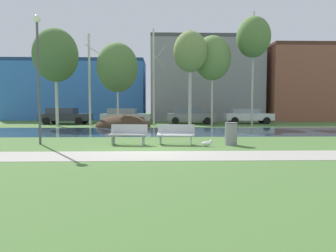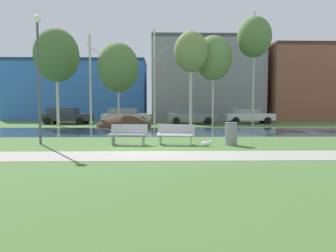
{
  "view_description": "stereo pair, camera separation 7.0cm",
  "coord_description": "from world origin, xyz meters",
  "views": [
    {
      "loc": [
        0.36,
        -11.78,
        1.67
      ],
      "look_at": [
        0.7,
        1.3,
        0.79
      ],
      "focal_mm": 32.21,
      "sensor_mm": 36.0,
      "label": 1
    },
    {
      "loc": [
        0.43,
        -11.79,
        1.67
      ],
      "look_at": [
        0.7,
        1.3,
        0.79
      ],
      "focal_mm": 32.21,
      "sensor_mm": 36.0,
      "label": 2
    }
  ],
  "objects": [
    {
      "name": "parked_van_nearest_dark",
      "position": [
        -8.33,
        15.92,
        0.78
      ],
      "size": [
        4.49,
        2.24,
        1.48
      ],
      "color": "#282B30",
      "rests_on": "ground"
    },
    {
      "name": "birch_far_left",
      "position": [
        -8.12,
        13.19,
        5.76
      ],
      "size": [
        3.6,
        3.6,
        7.93
      ],
      "color": "beige",
      "rests_on": "ground"
    },
    {
      "name": "bench_left",
      "position": [
        -1.0,
        1.07,
        0.47
      ],
      "size": [
        1.66,
        0.76,
        0.87
      ],
      "color": "#9EA0A3",
      "rests_on": "ground"
    },
    {
      "name": "birch_center_left",
      "position": [
        -3.1,
        12.92,
        4.76
      ],
      "size": [
        3.31,
        3.31,
        6.75
      ],
      "color": "beige",
      "rests_on": "ground"
    },
    {
      "name": "birch_left",
      "position": [
        -5.48,
        13.69,
        3.94
      ],
      "size": [
        1.61,
        2.95,
        7.61
      ],
      "color": "beige",
      "rests_on": "ground"
    },
    {
      "name": "seagull",
      "position": [
        2.28,
        0.44,
        0.13
      ],
      "size": [
        0.48,
        0.18,
        0.27
      ],
      "color": "white",
      "rests_on": "ground"
    },
    {
      "name": "birch_center_right",
      "position": [
        2.75,
        12.36,
        5.91
      ],
      "size": [
        2.69,
        2.69,
        7.63
      ],
      "color": "beige",
      "rests_on": "ground"
    },
    {
      "name": "building_grey_warehouse",
      "position": [
        5.49,
        24.15,
        4.62
      ],
      "size": [
        12.23,
        8.4,
        9.25
      ],
      "color": "gray",
      "rests_on": "ground"
    },
    {
      "name": "birch_far_right",
      "position": [
        8.01,
        13.08,
        7.26
      ],
      "size": [
        2.76,
        2.76,
        9.33
      ],
      "color": "#BCB7A8",
      "rests_on": "ground"
    },
    {
      "name": "parked_wagon_fourth_white",
      "position": [
        8.54,
        16.16,
        0.75
      ],
      "size": [
        4.43,
        2.13,
        1.4
      ],
      "color": "silver",
      "rests_on": "ground"
    },
    {
      "name": "ground_plane",
      "position": [
        0.0,
        10.0,
        0.0
      ],
      "size": [
        120.0,
        120.0,
        0.0
      ],
      "primitive_type": "plane",
      "color": "#476B33"
    },
    {
      "name": "bench_right",
      "position": [
        1.03,
        1.07,
        0.47
      ],
      "size": [
        1.66,
        0.76,
        0.87
      ],
      "color": "#9EA0A3",
      "rests_on": "ground"
    },
    {
      "name": "parked_hatch_third_grey",
      "position": [
        3.09,
        15.83,
        0.81
      ],
      "size": [
        4.41,
        2.26,
        1.56
      ],
      "color": "slate",
      "rests_on": "ground"
    },
    {
      "name": "birch_right",
      "position": [
        4.72,
        13.52,
        5.63
      ],
      "size": [
        3.07,
        3.07,
        7.48
      ],
      "color": "beige",
      "rests_on": "ground"
    },
    {
      "name": "building_brick_low",
      "position": [
        20.57,
        24.21,
        4.17
      ],
      "size": [
        16.6,
        9.85,
        8.34
      ],
      "color": "brown",
      "rests_on": "ground"
    },
    {
      "name": "trash_bin",
      "position": [
        3.37,
        0.87,
        0.5
      ],
      "size": [
        0.54,
        0.54,
        0.96
      ],
      "color": "gray",
      "rests_on": "ground"
    },
    {
      "name": "paved_path_strip",
      "position": [
        0.0,
        -1.82,
        0.01
      ],
      "size": [
        60.0,
        1.97,
        0.01
      ],
      "primitive_type": "cube",
      "color": "#9E998E",
      "rests_on": "ground"
    },
    {
      "name": "parked_sedan_second_silver",
      "position": [
        -2.88,
        16.19,
        0.75
      ],
      "size": [
        4.6,
        2.15,
        1.41
      ],
      "color": "#B2B5BC",
      "rests_on": "ground"
    },
    {
      "name": "building_blue_store",
      "position": [
        -9.64,
        25.36,
        3.53
      ],
      "size": [
        16.22,
        6.08,
        7.06
      ],
      "color": "#3870C6",
      "rests_on": "ground"
    },
    {
      "name": "birch_center",
      "position": [
        -0.15,
        13.13,
        4.03
      ],
      "size": [
        1.17,
        1.94,
        7.91
      ],
      "color": "beige",
      "rests_on": "ground"
    },
    {
      "name": "soil_mound",
      "position": [
        -2.6,
        12.23,
        0.0
      ],
      "size": [
        4.36,
        3.32,
        1.86
      ],
      "primitive_type": "ellipsoid",
      "color": "#423021",
      "rests_on": "ground"
    },
    {
      "name": "river_band",
      "position": [
        0.0,
        7.74,
        0.0
      ],
      "size": [
        80.0,
        6.97,
        0.01
      ],
      "primitive_type": "cube",
      "color": "#2D475B",
      "rests_on": "ground"
    },
    {
      "name": "streetlamp",
      "position": [
        -4.87,
        1.38,
        3.67
      ],
      "size": [
        0.32,
        0.32,
        5.52
      ],
      "color": "#4C4C51",
      "rests_on": "ground"
    }
  ]
}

